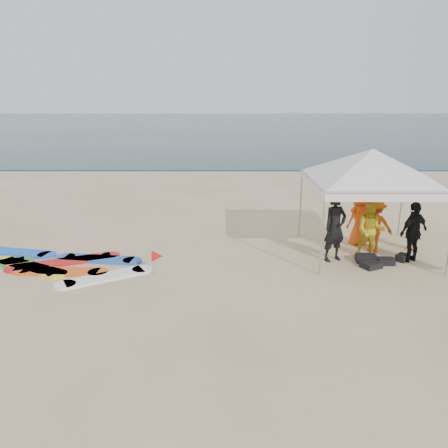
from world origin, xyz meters
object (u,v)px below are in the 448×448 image
person_black_a (335,227)px  canopy_tent (373,149)px  person_orange_a (375,225)px  person_orange_b (360,218)px  surfboard_spread (51,264)px  person_yellow (371,230)px  person_seated (412,236)px  marker_pennant (157,256)px  person_black_b (413,232)px

person_black_a → canopy_tent: canopy_tent is taller
person_orange_a → person_black_a: bearing=37.1°
person_orange_b → surfboard_spread: person_orange_b is taller
person_black_a → person_orange_b: (1.14, 1.41, -0.11)m
person_yellow → person_seated: (1.54, 0.77, -0.43)m
person_black_a → person_yellow: (1.06, 0.13, -0.13)m
person_orange_a → marker_pennant: 6.52m
person_black_b → surfboard_spread: bearing=-26.3°
person_black_b → person_seated: 1.13m
person_orange_a → canopy_tent: 2.32m
person_yellow → surfboard_spread: person_yellow is taller
person_orange_a → person_orange_b: person_orange_b is taller
person_black_b → canopy_tent: bearing=-58.0°
person_black_a → person_orange_a: size_ratio=1.21×
person_black_a → person_black_b: size_ratio=1.13×
person_orange_a → marker_pennant: person_orange_a is taller
person_yellow → canopy_tent: 2.29m
person_black_b → person_seated: size_ratio=2.06×
person_black_b → person_orange_b: person_orange_b is taller
person_black_a → person_yellow: size_ratio=1.15×
marker_pennant → surfboard_spread: size_ratio=0.12×
surfboard_spread → canopy_tent: bearing=6.5°
person_yellow → marker_pennant: bearing=-155.1°
person_black_a → canopy_tent: size_ratio=0.42×
person_black_b → person_seated: person_black_b is taller
canopy_tent → person_orange_a: bearing=29.8°
person_orange_a → canopy_tent: size_ratio=0.34×
person_orange_a → person_black_b: (0.81, -0.83, 0.06)m
canopy_tent → surfboard_spread: bearing=-173.5°
canopy_tent → surfboard_spread: 9.58m
person_orange_a → person_black_b: 1.16m
person_black_b → canopy_tent: size_ratio=0.37×
person_yellow → person_orange_a: (0.33, 0.64, -0.04)m
person_black_b → person_black_a: bearing=-29.8°
marker_pennant → person_black_a: bearing=11.7°
person_black_b → person_seated: (0.40, 0.96, -0.45)m
person_yellow → surfboard_spread: 9.07m
person_orange_b → marker_pennant: 6.49m
person_black_a → canopy_tent: bearing=3.8°
person_black_b → marker_pennant: bearing=-20.7°
person_black_a → person_orange_b: 1.82m
canopy_tent → marker_pennant: size_ratio=7.38×
person_black_a → person_seated: 2.81m
person_seated → canopy_tent: (-1.54, -0.32, 2.68)m
marker_pennant → surfboard_spread: marker_pennant is taller
person_black_b → surfboard_spread: (-10.15, -0.38, -0.83)m
person_orange_b → person_orange_a: bearing=85.9°
person_seated → surfboard_spread: 10.65m
person_orange_a → surfboard_spread: size_ratio=0.30×
surfboard_spread → person_orange_b: bearing=11.5°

